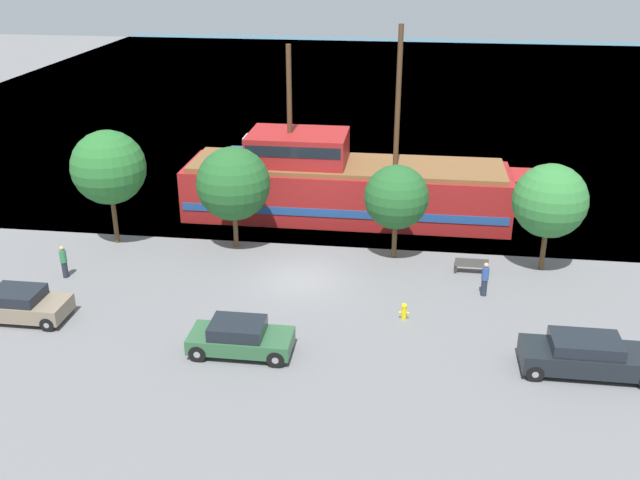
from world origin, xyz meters
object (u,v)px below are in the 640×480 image
at_px(parked_car_curb_rear, 587,355).
at_px(pedestrian_walking_near, 485,279).
at_px(moored_boat_dockside, 265,154).
at_px(bench_promenade_east, 471,265).
at_px(parked_car_curb_front, 20,304).
at_px(pirate_ship, 343,185).
at_px(parked_car_curb_mid, 240,338).
at_px(pedestrian_walking_far, 64,262).
at_px(fire_hydrant, 404,311).

bearing_deg(parked_car_curb_rear, pedestrian_walking_near, 119.60).
relative_size(moored_boat_dockside, bench_promenade_east, 3.46).
relative_size(parked_car_curb_front, pedestrian_walking_near, 2.44).
height_order(moored_boat_dockside, parked_car_curb_front, moored_boat_dockside).
xyz_separation_m(pirate_ship, bench_promenade_east, (6.89, -6.77, -1.42)).
relative_size(bench_promenade_east, pedestrian_walking_near, 0.97).
bearing_deg(parked_car_curb_mid, parked_car_curb_rear, 1.64).
relative_size(pirate_ship, bench_promenade_east, 12.42).
bearing_deg(moored_boat_dockside, pedestrian_walking_near, -52.50).
distance_m(moored_boat_dockside, parked_car_curb_front, 23.46).
distance_m(parked_car_curb_mid, pedestrian_walking_far, 11.22).
relative_size(pedestrian_walking_near, pedestrian_walking_far, 1.00).
xyz_separation_m(parked_car_curb_front, fire_hydrant, (16.12, 2.09, -0.27)).
bearing_deg(parked_car_curb_rear, fire_hydrant, 155.45).
relative_size(parked_car_curb_rear, pedestrian_walking_far, 3.00).
relative_size(moored_boat_dockside, parked_car_curb_mid, 1.36).
distance_m(parked_car_curb_front, pedestrian_walking_far, 4.01).
height_order(fire_hydrant, bench_promenade_east, bench_promenade_east).
bearing_deg(pirate_ship, pedestrian_walking_near, -50.74).
bearing_deg(parked_car_curb_mid, pedestrian_walking_near, 32.08).
relative_size(parked_car_curb_front, bench_promenade_east, 2.51).
xyz_separation_m(pirate_ship, fire_hydrant, (3.80, -11.63, -1.44)).
bearing_deg(pedestrian_walking_near, fire_hydrant, -142.99).
bearing_deg(moored_boat_dockside, fire_hydrant, -63.57).
bearing_deg(fire_hydrant, bench_promenade_east, 57.54).
xyz_separation_m(moored_boat_dockside, pedestrian_walking_near, (13.78, -17.95, 0.05)).
bearing_deg(fire_hydrant, pedestrian_walking_far, 173.22).
bearing_deg(moored_boat_dockside, parked_car_curb_mid, -80.64).
bearing_deg(bench_promenade_east, pedestrian_walking_near, -78.68).
height_order(parked_car_curb_front, parked_car_curb_mid, parked_car_curb_front).
bearing_deg(pedestrian_walking_near, parked_car_curb_mid, -147.92).
bearing_deg(bench_promenade_east, parked_car_curb_rear, -64.99).
bearing_deg(moored_boat_dockside, pedestrian_walking_far, -107.39).
height_order(pirate_ship, parked_car_curb_front, pirate_ship).
relative_size(fire_hydrant, pedestrian_walking_far, 0.47).
bearing_deg(pirate_ship, moored_boat_dockside, 125.67).
height_order(fire_hydrant, pedestrian_walking_near, pedestrian_walking_near).
bearing_deg(moored_boat_dockside, parked_car_curb_rear, -54.29).
bearing_deg(fire_hydrant, parked_car_curb_front, -172.60).
distance_m(parked_car_curb_rear, bench_promenade_east, 8.80).
bearing_deg(fire_hydrant, parked_car_curb_mid, -150.95).
bearing_deg(parked_car_curb_rear, parked_car_curb_front, 177.46).
bearing_deg(parked_car_curb_front, parked_car_curb_rear, -2.54).
distance_m(moored_boat_dockside, pedestrian_walking_far, 19.60).
height_order(pedestrian_walking_near, pedestrian_walking_far, same).
relative_size(parked_car_curb_front, parked_car_curb_rear, 0.81).
height_order(pirate_ship, parked_car_curb_mid, pirate_ship).
height_order(parked_car_curb_rear, pedestrian_walking_far, pedestrian_walking_far).
height_order(fire_hydrant, pedestrian_walking_far, pedestrian_walking_far).
bearing_deg(parked_car_curb_mid, fire_hydrant, 29.05).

